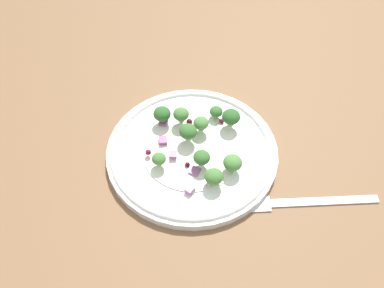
# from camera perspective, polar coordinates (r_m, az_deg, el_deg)

# --- Properties ---
(ground_plane) EXTENTS (1.80, 1.80, 0.02)m
(ground_plane) POSITION_cam_1_polar(r_m,az_deg,el_deg) (0.69, 1.13, -3.82)
(ground_plane) COLOR brown
(plate) EXTENTS (0.25, 0.25, 0.02)m
(plate) POSITION_cam_1_polar(r_m,az_deg,el_deg) (0.69, 0.00, -0.96)
(plate) COLOR white
(plate) RESTS_ON ground_plane
(dressing_pool) EXTENTS (0.15, 0.15, 0.00)m
(dressing_pool) POSITION_cam_1_polar(r_m,az_deg,el_deg) (0.68, 0.00, -0.73)
(dressing_pool) COLOR white
(dressing_pool) RESTS_ON plate
(broccoli_floret_0) EXTENTS (0.02, 0.02, 0.02)m
(broccoli_floret_0) POSITION_cam_1_polar(r_m,az_deg,el_deg) (0.65, 0.95, -1.53)
(broccoli_floret_0) COLOR #8EB77A
(broccoli_floret_0) RESTS_ON plate
(broccoli_floret_1) EXTENTS (0.02, 0.02, 0.02)m
(broccoli_floret_1) POSITION_cam_1_polar(r_m,az_deg,el_deg) (0.70, -1.34, 3.61)
(broccoli_floret_1) COLOR #8EB77A
(broccoli_floret_1) RESTS_ON plate
(broccoli_floret_2) EXTENTS (0.03, 0.03, 0.03)m
(broccoli_floret_2) POSITION_cam_1_polar(r_m,az_deg,el_deg) (0.64, 2.68, -4.00)
(broccoli_floret_2) COLOR #ADD18E
(broccoli_floret_2) RESTS_ON plate
(broccoli_floret_3) EXTENTS (0.02, 0.02, 0.02)m
(broccoli_floret_3) POSITION_cam_1_polar(r_m,az_deg,el_deg) (0.66, -4.04, -1.84)
(broccoli_floret_3) COLOR #8EB77A
(broccoli_floret_3) RESTS_ON plate
(broccoli_floret_4) EXTENTS (0.03, 0.03, 0.03)m
(broccoli_floret_4) POSITION_cam_1_polar(r_m,az_deg,el_deg) (0.65, 4.95, -2.31)
(broccoli_floret_4) COLOR #8EB77A
(broccoli_floret_4) RESTS_ON plate
(broccoli_floret_5) EXTENTS (0.02, 0.02, 0.02)m
(broccoli_floret_5) POSITION_cam_1_polar(r_m,az_deg,el_deg) (0.72, 2.95, 3.93)
(broccoli_floret_5) COLOR #9EC684
(broccoli_floret_5) RESTS_ON plate
(broccoli_floret_6) EXTENTS (0.02, 0.02, 0.02)m
(broccoli_floret_6) POSITION_cam_1_polar(r_m,az_deg,el_deg) (0.69, 1.11, 2.52)
(broccoli_floret_6) COLOR #8EB77A
(broccoli_floret_6) RESTS_ON plate
(broccoli_floret_7) EXTENTS (0.03, 0.03, 0.03)m
(broccoli_floret_7) POSITION_cam_1_polar(r_m,az_deg,el_deg) (0.71, -3.66, 3.64)
(broccoli_floret_7) COLOR #ADD18E
(broccoli_floret_7) RESTS_ON plate
(broccoli_floret_8) EXTENTS (0.03, 0.03, 0.03)m
(broccoli_floret_8) POSITION_cam_1_polar(r_m,az_deg,el_deg) (0.70, 4.77, 3.27)
(broccoli_floret_8) COLOR #8EB77A
(broccoli_floret_8) RESTS_ON plate
(broccoli_floret_9) EXTENTS (0.03, 0.03, 0.03)m
(broccoli_floret_9) POSITION_cam_1_polar(r_m,az_deg,el_deg) (0.68, -0.47, 1.50)
(broccoli_floret_9) COLOR #9EC684
(broccoli_floret_9) RESTS_ON plate
(cranberry_0) EXTENTS (0.01, 0.01, 0.01)m
(cranberry_0) POSITION_cam_1_polar(r_m,az_deg,el_deg) (0.66, -0.56, -2.52)
(cranberry_0) COLOR #4C0A14
(cranberry_0) RESTS_ON plate
(cranberry_1) EXTENTS (0.01, 0.01, 0.01)m
(cranberry_1) POSITION_cam_1_polar(r_m,az_deg,el_deg) (0.72, 3.30, 2.91)
(cranberry_1) COLOR maroon
(cranberry_1) RESTS_ON plate
(cranberry_2) EXTENTS (0.01, 0.01, 0.01)m
(cranberry_2) POSITION_cam_1_polar(r_m,az_deg,el_deg) (0.67, -4.24, -1.32)
(cranberry_2) COLOR maroon
(cranberry_2) RESTS_ON plate
(cranberry_3) EXTENTS (0.01, 0.01, 0.01)m
(cranberry_3) POSITION_cam_1_polar(r_m,az_deg,el_deg) (0.71, -0.32, 2.71)
(cranberry_3) COLOR #4C0A14
(cranberry_3) RESTS_ON plate
(cranberry_4) EXTENTS (0.01, 0.01, 0.01)m
(cranberry_4) POSITION_cam_1_polar(r_m,az_deg,el_deg) (0.67, -5.35, -1.01)
(cranberry_4) COLOR maroon
(cranberry_4) RESTS_ON plate
(onion_bit_0) EXTENTS (0.02, 0.01, 0.01)m
(onion_bit_0) POSITION_cam_1_polar(r_m,az_deg,el_deg) (0.64, -0.22, -5.50)
(onion_bit_0) COLOR #A35B93
(onion_bit_0) RESTS_ON plate
(onion_bit_1) EXTENTS (0.01, 0.01, 0.00)m
(onion_bit_1) POSITION_cam_1_polar(r_m,az_deg,el_deg) (0.66, 0.34, -3.29)
(onion_bit_1) COLOR #A35B93
(onion_bit_1) RESTS_ON plate
(onion_bit_2) EXTENTS (0.01, 0.01, 0.00)m
(onion_bit_2) POSITION_cam_1_polar(r_m,az_deg,el_deg) (0.72, -3.50, 2.69)
(onion_bit_2) COLOR #934C84
(onion_bit_2) RESTS_ON plate
(onion_bit_3) EXTENTS (0.01, 0.01, 0.01)m
(onion_bit_3) POSITION_cam_1_polar(r_m,az_deg,el_deg) (0.67, -2.15, -1.00)
(onion_bit_3) COLOR #A35B93
(onion_bit_3) RESTS_ON plate
(onion_bit_4) EXTENTS (0.02, 0.02, 0.00)m
(onion_bit_4) POSITION_cam_1_polar(r_m,az_deg,el_deg) (0.69, -3.55, 0.47)
(onion_bit_4) COLOR #934C84
(onion_bit_4) RESTS_ON plate
(fork) EXTENTS (0.09, 0.18, 0.01)m
(fork) POSITION_cam_1_polar(r_m,az_deg,el_deg) (0.66, 13.30, -6.84)
(fork) COLOR silver
(fork) RESTS_ON ground_plane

